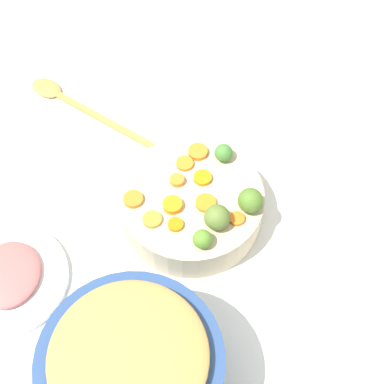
% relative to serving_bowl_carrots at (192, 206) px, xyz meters
% --- Properties ---
extents(tabletop, '(2.40, 2.40, 0.02)m').
position_rel_serving_bowl_carrots_xyz_m(tabletop, '(-0.00, 0.02, -0.05)').
color(tabletop, silver).
rests_on(tabletop, ground).
extents(serving_bowl_carrots, '(0.26, 0.26, 0.07)m').
position_rel_serving_bowl_carrots_xyz_m(serving_bowl_carrots, '(0.00, 0.00, 0.00)').
color(serving_bowl_carrots, '#C1B18D').
rests_on(serving_bowl_carrots, tabletop).
extents(metal_pot, '(0.26, 0.26, 0.15)m').
position_rel_serving_bowl_carrots_xyz_m(metal_pot, '(0.19, -0.26, 0.04)').
color(metal_pot, navy).
rests_on(metal_pot, tabletop).
extents(stuffing_mound, '(0.21, 0.21, 0.03)m').
position_rel_serving_bowl_carrots_xyz_m(stuffing_mound, '(0.19, -0.26, 0.13)').
color(stuffing_mound, tan).
rests_on(stuffing_mound, metal_pot).
extents(carrot_slice_0, '(0.03, 0.03, 0.01)m').
position_rel_serving_bowl_carrots_xyz_m(carrot_slice_0, '(0.09, 0.03, 0.04)').
color(carrot_slice_0, orange).
rests_on(carrot_slice_0, serving_bowl_carrots).
extents(carrot_slice_1, '(0.03, 0.03, 0.01)m').
position_rel_serving_bowl_carrots_xyz_m(carrot_slice_1, '(-0.04, -0.00, 0.04)').
color(carrot_slice_1, orange).
rests_on(carrot_slice_1, serving_bowl_carrots).
extents(carrot_slice_2, '(0.04, 0.04, 0.01)m').
position_rel_serving_bowl_carrots_xyz_m(carrot_slice_2, '(-0.06, 0.03, 0.04)').
color(carrot_slice_2, orange).
rests_on(carrot_slice_2, serving_bowl_carrots).
extents(carrot_slice_3, '(0.05, 0.05, 0.01)m').
position_rel_serving_bowl_carrots_xyz_m(carrot_slice_3, '(0.03, 0.01, 0.04)').
color(carrot_slice_3, orange).
rests_on(carrot_slice_3, serving_bowl_carrots).
extents(carrot_slice_4, '(0.04, 0.04, 0.01)m').
position_rel_serving_bowl_carrots_xyz_m(carrot_slice_4, '(-0.01, 0.04, 0.04)').
color(carrot_slice_4, orange).
rests_on(carrot_slice_4, serving_bowl_carrots).
extents(carrot_slice_5, '(0.04, 0.04, 0.01)m').
position_rel_serving_bowl_carrots_xyz_m(carrot_slice_5, '(-0.05, -0.09, 0.04)').
color(carrot_slice_5, orange).
rests_on(carrot_slice_5, serving_bowl_carrots).
extents(carrot_slice_6, '(0.05, 0.05, 0.01)m').
position_rel_serving_bowl_carrots_xyz_m(carrot_slice_6, '(0.00, -0.08, 0.04)').
color(carrot_slice_6, orange).
rests_on(carrot_slice_6, serving_bowl_carrots).
extents(carrot_slice_7, '(0.05, 0.05, 0.01)m').
position_rel_serving_bowl_carrots_xyz_m(carrot_slice_7, '(-0.06, 0.06, 0.04)').
color(carrot_slice_7, orange).
rests_on(carrot_slice_7, serving_bowl_carrots).
extents(carrot_slice_8, '(0.03, 0.03, 0.01)m').
position_rel_serving_bowl_carrots_xyz_m(carrot_slice_8, '(0.03, -0.06, 0.04)').
color(carrot_slice_8, orange).
rests_on(carrot_slice_8, serving_bowl_carrots).
extents(carrot_slice_9, '(0.05, 0.05, 0.01)m').
position_rel_serving_bowl_carrots_xyz_m(carrot_slice_9, '(0.00, -0.04, 0.04)').
color(carrot_slice_9, orange).
rests_on(carrot_slice_9, serving_bowl_carrots).
extents(brussels_sprout_0, '(0.04, 0.04, 0.04)m').
position_rel_serving_bowl_carrots_xyz_m(brussels_sprout_0, '(0.07, -0.00, 0.06)').
color(brussels_sprout_0, '#5A742F').
rests_on(brussels_sprout_0, serving_bowl_carrots).
extents(brussels_sprout_1, '(0.04, 0.04, 0.04)m').
position_rel_serving_bowl_carrots_xyz_m(brussels_sprout_1, '(0.08, 0.06, 0.06)').
color(brussels_sprout_1, '#4F7528').
rests_on(brussels_sprout_1, serving_bowl_carrots).
extents(brussels_sprout_2, '(0.03, 0.03, 0.03)m').
position_rel_serving_bowl_carrots_xyz_m(brussels_sprout_2, '(0.08, -0.05, 0.05)').
color(brussels_sprout_2, '#57892A').
rests_on(brussels_sprout_2, serving_bowl_carrots).
extents(brussels_sprout_3, '(0.03, 0.03, 0.03)m').
position_rel_serving_bowl_carrots_xyz_m(brussels_sprout_3, '(-0.03, 0.09, 0.05)').
color(brussels_sprout_3, '#427D33').
rests_on(brussels_sprout_3, serving_bowl_carrots).
extents(wooden_spoon, '(0.32, 0.13, 0.01)m').
position_rel_serving_bowl_carrots_xyz_m(wooden_spoon, '(-0.37, -0.03, -0.03)').
color(wooden_spoon, '#BB8A43').
rests_on(wooden_spoon, tabletop).
extents(casserole_dish, '(0.23, 0.23, 0.09)m').
position_rel_serving_bowl_carrots_xyz_m(casserole_dish, '(0.32, 0.12, 0.01)').
color(casserole_dish, white).
rests_on(casserole_dish, tabletop).
extents(ham_plate, '(0.21, 0.21, 0.01)m').
position_rel_serving_bowl_carrots_xyz_m(ham_plate, '(-0.09, -0.33, -0.03)').
color(ham_plate, white).
rests_on(ham_plate, tabletop).
extents(ham_slice_main, '(0.17, 0.17, 0.02)m').
position_rel_serving_bowl_carrots_xyz_m(ham_slice_main, '(-0.09, -0.32, -0.01)').
color(ham_slice_main, '#D05F5A').
rests_on(ham_slice_main, ham_plate).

